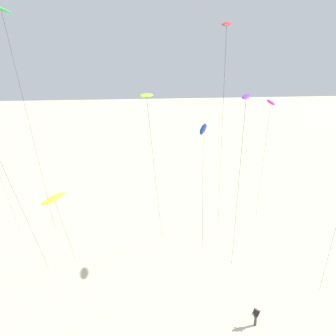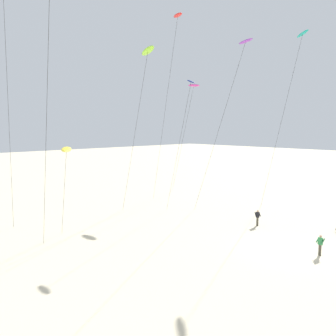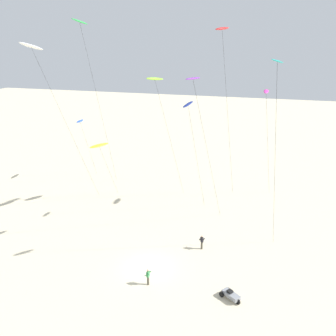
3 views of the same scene
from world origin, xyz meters
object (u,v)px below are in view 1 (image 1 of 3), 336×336
at_px(kite_lime, 147,97).
at_px(kite_green, 2,15).
at_px(kite_purple, 246,103).
at_px(kite_magenta, 271,104).
at_px(kite_yellow, 54,199).
at_px(kite_navy, 203,134).
at_px(kite_flyer_middle, 256,316).
at_px(kite_red, 227,28).

height_order(kite_lime, kite_green, kite_green).
bearing_deg(kite_purple, kite_magenta, 62.32).
bearing_deg(kite_purple, kite_yellow, 154.25).
xyz_separation_m(kite_navy, kite_green, (-16.51, 4.97, 9.53)).
xyz_separation_m(kite_purple, kite_flyer_middle, (1.61, -1.16, -16.98)).
relative_size(kite_navy, kite_lime, 0.85).
distance_m(kite_green, kite_flyer_middle, 32.60).
bearing_deg(kite_lime, kite_green, 163.38).
height_order(kite_purple, kite_flyer_middle, kite_purple).
xyz_separation_m(kite_magenta, kite_red, (-5.55, -2.33, 7.27)).
distance_m(kite_red, kite_flyer_middle, 24.74).
relative_size(kite_navy, kite_yellow, 1.78).
xyz_separation_m(kite_red, kite_yellow, (-15.97, -2.69, -14.70)).
xyz_separation_m(kite_magenta, kite_navy, (-8.31, -7.01, -1.26)).
relative_size(kite_green, kite_yellow, 2.90).
relative_size(kite_lime, kite_yellow, 2.08).
distance_m(kite_navy, kite_lime, 5.70).
height_order(kite_magenta, kite_lime, kite_lime).
xyz_separation_m(kite_magenta, kite_yellow, (-21.52, -5.02, -7.43)).
bearing_deg(kite_yellow, kite_magenta, 13.14).
relative_size(kite_purple, kite_flyer_middle, 11.05).
relative_size(kite_magenta, kite_flyer_middle, 9.71).
xyz_separation_m(kite_navy, kite_flyer_middle, (3.47, -6.44, -13.56)).
distance_m(kite_magenta, kite_green, 26.25).
height_order(kite_red, kite_lime, kite_red).
height_order(kite_lime, kite_flyer_middle, kite_lime).
relative_size(kite_purple, kite_yellow, 2.14).
bearing_deg(kite_magenta, kite_lime, -156.69).
height_order(kite_navy, kite_lime, kite_lime).
height_order(kite_red, kite_yellow, kite_red).
height_order(kite_lime, kite_yellow, kite_lime).
xyz_separation_m(kite_red, kite_lime, (-7.39, -3.25, -5.54)).
bearing_deg(kite_magenta, kite_navy, -139.87).
distance_m(kite_green, kite_purple, 21.91).
height_order(kite_magenta, kite_yellow, kite_magenta).
bearing_deg(kite_red, kite_yellow, -170.44).
bearing_deg(kite_yellow, kite_red, 9.56).
relative_size(kite_magenta, kite_lime, 0.90).
xyz_separation_m(kite_yellow, kite_flyer_middle, (16.68, -8.43, -7.38)).
bearing_deg(kite_purple, kite_green, 150.83).
xyz_separation_m(kite_navy, kite_red, (2.76, 4.68, 8.53)).
relative_size(kite_lime, kite_purple, 0.97).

